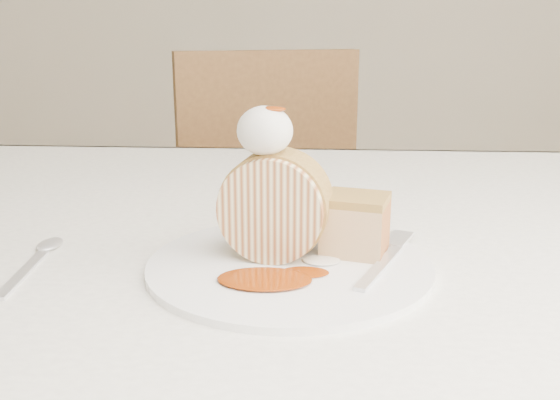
{
  "coord_description": "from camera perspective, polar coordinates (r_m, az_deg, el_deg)",
  "views": [
    {
      "loc": [
        0.06,
        -0.55,
        0.98
      ],
      "look_at": [
        0.03,
        0.04,
        0.82
      ],
      "focal_mm": 40.0,
      "sensor_mm": 36.0,
      "label": 1
    }
  ],
  "objects": [
    {
      "name": "cake_chunk",
      "position": [
        0.64,
        6.9,
        -2.54
      ],
      "size": [
        0.07,
        0.07,
        0.05
      ],
      "primitive_type": "cube",
      "rotation": [
        0.0,
        0.0,
        -0.26
      ],
      "color": "#AD8641",
      "rests_on": "plate"
    },
    {
      "name": "fork",
      "position": [
        0.61,
        9.09,
        -6.08
      ],
      "size": [
        0.08,
        0.16,
        0.0
      ],
      "primitive_type": "cube",
      "rotation": [
        0.0,
        0.0,
        -0.39
      ],
      "color": "silver",
      "rests_on": "plate"
    },
    {
      "name": "plate",
      "position": [
        0.62,
        0.87,
        -5.98
      ],
      "size": [
        0.34,
        0.34,
        0.01
      ],
      "primitive_type": "cylinder",
      "rotation": [
        0.0,
        0.0,
        -0.26
      ],
      "color": "white",
      "rests_on": "table"
    },
    {
      "name": "caramel_pool",
      "position": [
        0.57,
        -1.43,
        -7.21
      ],
      "size": [
        0.1,
        0.08,
        0.0
      ],
      "primitive_type": null,
      "rotation": [
        0.0,
        0.0,
        -0.26
      ],
      "color": "#822C05",
      "rests_on": "plate"
    },
    {
      "name": "roulade_slice",
      "position": [
        0.62,
        -0.48,
        -0.54
      ],
      "size": [
        0.11,
        0.07,
        0.1
      ],
      "primitive_type": "cylinder",
      "rotation": [
        1.57,
        0.0,
        -0.16
      ],
      "color": "beige",
      "rests_on": "plate"
    },
    {
      "name": "whipped_cream",
      "position": [
        0.6,
        -1.4,
        6.36
      ],
      "size": [
        0.05,
        0.05,
        0.05
      ],
      "primitive_type": "ellipsoid",
      "color": "white",
      "rests_on": "roulade_slice"
    },
    {
      "name": "chair_far",
      "position": [
        1.64,
        -2.07,
        -0.35
      ],
      "size": [
        0.56,
        0.56,
        0.93
      ],
      "rotation": [
        0.0,
        0.0,
        3.51
      ],
      "color": "brown",
      "rests_on": "ground"
    },
    {
      "name": "table",
      "position": [
        0.82,
        -1.11,
        -7.52
      ],
      "size": [
        1.4,
        0.9,
        0.75
      ],
      "color": "white",
      "rests_on": "ground"
    },
    {
      "name": "caramel_drizzle",
      "position": [
        0.59,
        -0.76,
        8.89
      ],
      "size": [
        0.03,
        0.02,
        0.01
      ],
      "primitive_type": "ellipsoid",
      "color": "#822C05",
      "rests_on": "whipped_cream"
    },
    {
      "name": "spoon",
      "position": [
        0.65,
        -22.41,
        -6.2
      ],
      "size": [
        0.03,
        0.15,
        0.0
      ],
      "primitive_type": "cube",
      "rotation": [
        0.0,
        0.0,
        0.09
      ],
      "color": "silver",
      "rests_on": "table"
    }
  ]
}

